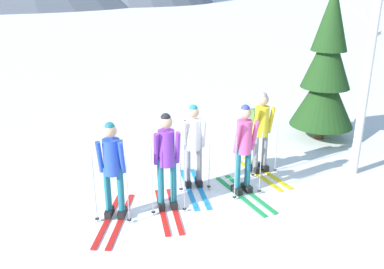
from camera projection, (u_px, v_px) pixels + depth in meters
ground_plane at (187, 195)px, 7.88m from camera, size 400.00×400.00×0.00m
skier_in_blue at (113, 165)px, 6.85m from camera, size 0.96×1.71×1.70m
skier_in_purple at (167, 158)px, 7.09m from camera, size 0.60×1.59×1.75m
skier_in_white at (193, 142)px, 7.91m from camera, size 0.60×1.72×1.65m
skier_in_pink at (244, 146)px, 7.64m from camera, size 0.61×1.70×1.73m
skier_in_yellow at (261, 128)px, 8.53m from camera, size 0.61×1.73×1.71m
pine_tree_near at (326, 72)px, 10.12m from camera, size 1.54×1.54×3.73m
birch_tree_tall at (369, 60)px, 8.00m from camera, size 1.05×1.06×4.59m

